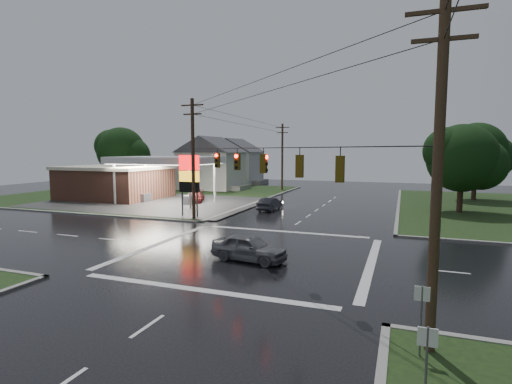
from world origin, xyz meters
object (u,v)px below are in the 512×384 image
(utility_pole_n, at_px, (282,156))
(pylon_sign, at_px, (189,175))
(tree_nw_behind, at_px, (122,151))
(car_pump, at_px, (195,197))
(house_near, at_px, (211,162))
(tree_ne_far, at_px, (477,152))
(car_north, at_px, (270,204))
(gas_station, at_px, (122,180))
(utility_pole_nw, at_px, (193,157))
(house_far, at_px, (235,160))
(car_crossing, at_px, (249,248))
(utility_pole_se, at_px, (438,172))
(tree_ne_near, at_px, (464,158))

(utility_pole_n, bearing_deg, pylon_sign, -92.08)
(tree_nw_behind, distance_m, car_pump, 21.74)
(house_near, height_order, tree_ne_far, tree_ne_far)
(car_north, bearing_deg, gas_station, -4.10)
(utility_pole_nw, relative_size, utility_pole_n, 1.05)
(pylon_sign, height_order, house_far, house_far)
(pylon_sign, distance_m, house_near, 27.56)
(gas_station, distance_m, tree_nw_behind, 13.63)
(utility_pole_nw, bearing_deg, pylon_sign, 135.00)
(house_far, xyz_separation_m, car_crossing, (22.28, -49.67, -3.64))
(utility_pole_se, distance_m, house_near, 54.77)
(utility_pole_se, bearing_deg, gas_station, 140.30)
(tree_ne_far, height_order, car_pump, tree_ne_far)
(utility_pole_se, relative_size, tree_nw_behind, 1.10)
(pylon_sign, xyz_separation_m, house_near, (-10.45, 25.50, 0.39))
(gas_station, xyz_separation_m, pylon_sign, (15.18, -9.20, 1.46))
(house_far, height_order, tree_ne_far, tree_ne_far)
(tree_ne_near, bearing_deg, utility_pole_n, 145.90)
(tree_nw_behind, height_order, car_north, tree_nw_behind)
(utility_pole_nw, xyz_separation_m, tree_nw_behind, (-24.34, 20.49, 0.46))
(house_far, bearing_deg, tree_nw_behind, -123.44)
(gas_station, xyz_separation_m, house_near, (4.73, 16.30, 1.86))
(house_near, bearing_deg, car_crossing, -60.54)
(utility_pole_nw, distance_m, house_far, 40.48)
(utility_pole_se, height_order, tree_nw_behind, utility_pole_se)
(gas_station, bearing_deg, tree_ne_far, 18.46)
(house_near, distance_m, car_pump, 17.26)
(tree_nw_behind, height_order, tree_ne_near, tree_nw_behind)
(tree_nw_behind, xyz_separation_m, car_north, (29.15, -12.70, -5.50))
(pylon_sign, xyz_separation_m, utility_pole_se, (20.00, -20.00, 1.71))
(utility_pole_n, xyz_separation_m, house_far, (-12.45, 10.00, -1.06))
(utility_pole_n, xyz_separation_m, car_north, (4.81, -20.71, -4.78))
(utility_pole_se, bearing_deg, tree_ne_near, 81.62)
(gas_station, relative_size, house_far, 2.37)
(utility_pole_nw, bearing_deg, gas_station, 147.77)
(utility_pole_se, height_order, tree_ne_far, utility_pole_se)
(gas_station, xyz_separation_m, tree_ne_far, (42.83, 14.29, 3.63))
(tree_ne_far, bearing_deg, pylon_sign, -139.65)
(utility_pole_se, bearing_deg, car_north, 117.91)
(utility_pole_n, bearing_deg, house_far, 141.23)
(gas_station, bearing_deg, house_far, 82.50)
(utility_pole_se, xyz_separation_m, tree_ne_far, (7.65, 43.49, 0.46))
(house_near, bearing_deg, utility_pole_n, 9.91)
(car_crossing, xyz_separation_m, car_pump, (-15.59, 21.80, -0.07))
(house_far, xyz_separation_m, tree_nw_behind, (-11.89, -18.01, 1.77))
(gas_station, height_order, car_pump, gas_station)
(car_pump, bearing_deg, gas_station, 160.94)
(house_near, bearing_deg, house_far, 94.76)
(utility_pole_n, height_order, car_pump, utility_pole_n)
(tree_ne_far, bearing_deg, utility_pole_nw, -137.41)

